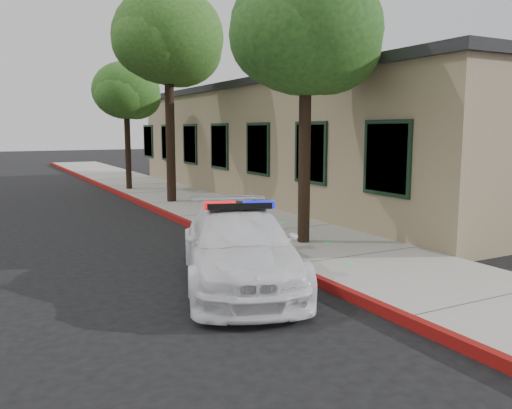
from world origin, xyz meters
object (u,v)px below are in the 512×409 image
(street_tree_near, at_px, (307,36))
(street_tree_mid, at_px, (168,41))
(police_car, at_px, (239,246))
(clapboard_building, at_px, (314,141))
(street_tree_far, at_px, (127,93))
(fire_hydrant, at_px, (254,214))

(street_tree_near, relative_size, street_tree_mid, 0.83)
(police_car, bearing_deg, clapboard_building, 69.44)
(police_car, distance_m, street_tree_far, 14.27)
(fire_hydrant, distance_m, street_tree_far, 10.91)
(street_tree_far, bearing_deg, street_tree_near, -86.94)
(police_car, bearing_deg, fire_hydrant, 78.01)
(street_tree_far, bearing_deg, fire_hydrant, -88.24)
(street_tree_far, bearing_deg, street_tree_mid, -86.40)
(street_tree_near, distance_m, street_tree_mid, 7.72)
(street_tree_near, xyz_separation_m, street_tree_far, (-0.64, 12.04, -0.49))
(fire_hydrant, relative_size, street_tree_mid, 0.11)
(police_car, bearing_deg, street_tree_far, 102.20)
(clapboard_building, relative_size, street_tree_near, 3.59)
(fire_hydrant, relative_size, street_tree_far, 0.15)
(police_car, height_order, street_tree_mid, street_tree_mid)
(fire_hydrant, bearing_deg, street_tree_mid, 65.73)
(fire_hydrant, height_order, street_tree_mid, street_tree_mid)
(fire_hydrant, distance_m, street_tree_mid, 7.71)
(street_tree_mid, bearing_deg, street_tree_near, -87.25)
(street_tree_mid, height_order, street_tree_far, street_tree_mid)
(street_tree_near, height_order, street_tree_far, street_tree_near)
(police_car, xyz_separation_m, street_tree_mid, (2.05, 9.37, 4.78))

